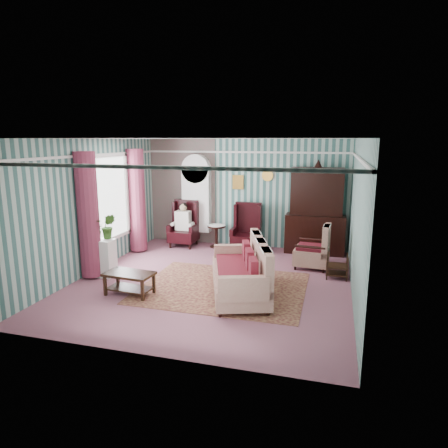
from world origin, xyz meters
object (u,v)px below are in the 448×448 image
(wingback_left, at_px, (183,224))
(nest_table, at_px, (337,266))
(wingback_right, at_px, (246,228))
(seated_woman, at_px, (183,225))
(round_side_table, at_px, (217,236))
(coffee_table, at_px, (130,284))
(plant_stand, at_px, (102,258))
(dresser_hutch, at_px, (316,208))
(sofa, at_px, (239,269))
(bookcase, at_px, (196,204))
(floral_armchair, at_px, (312,247))

(wingback_left, bearing_deg, nest_table, -20.85)
(wingback_right, relative_size, nest_table, 2.31)
(seated_woman, xyz_separation_m, round_side_table, (0.90, 0.15, -0.29))
(seated_woman, xyz_separation_m, nest_table, (4.07, -1.55, -0.32))
(round_side_table, xyz_separation_m, coffee_table, (-0.61, -3.70, -0.08))
(wingback_right, bearing_deg, coffee_table, -112.34)
(plant_stand, relative_size, coffee_table, 0.87)
(dresser_hutch, relative_size, wingback_right, 1.89)
(nest_table, xyz_separation_m, plant_stand, (-4.87, -1.20, 0.13))
(wingback_left, bearing_deg, coffee_table, -85.31)
(seated_woman, relative_size, sofa, 0.55)
(seated_woman, height_order, round_side_table, seated_woman)
(wingback_left, xyz_separation_m, wingback_right, (1.75, 0.00, 0.00))
(plant_stand, height_order, sofa, sofa)
(round_side_table, bearing_deg, wingback_right, -10.01)
(dresser_hutch, bearing_deg, wingback_left, -175.59)
(wingback_left, height_order, round_side_table, wingback_left)
(bookcase, relative_size, nest_table, 4.15)
(bookcase, xyz_separation_m, seated_woman, (-0.25, -0.39, -0.53))
(floral_armchair, bearing_deg, seated_woman, 78.94)
(wingback_left, relative_size, coffee_table, 1.36)
(plant_stand, distance_m, sofa, 3.10)
(bookcase, height_order, dresser_hutch, dresser_hutch)
(wingback_right, relative_size, round_side_table, 2.08)
(dresser_hutch, xyz_separation_m, wingback_right, (-1.75, -0.27, -0.55))
(nest_table, xyz_separation_m, floral_armchair, (-0.57, 0.60, 0.22))
(wingback_left, bearing_deg, floral_armchair, -15.19)
(sofa, bearing_deg, seated_woman, 18.66)
(seated_woman, distance_m, sofa, 3.78)
(nest_table, bearing_deg, bookcase, 153.08)
(bookcase, xyz_separation_m, dresser_hutch, (3.25, -0.12, 0.06))
(wingback_left, distance_m, floral_armchair, 3.63)
(wingback_right, bearing_deg, nest_table, -33.75)
(nest_table, height_order, floral_armchair, floral_armchair)
(seated_woman, height_order, plant_stand, seated_woman)
(round_side_table, bearing_deg, seated_woman, -170.54)
(bookcase, distance_m, round_side_table, 1.07)
(sofa, bearing_deg, bookcase, 12.36)
(sofa, bearing_deg, coffee_table, 86.52)
(dresser_hutch, relative_size, seated_woman, 2.00)
(bookcase, distance_m, wingback_right, 1.63)
(bookcase, bearing_deg, floral_armchair, -22.41)
(dresser_hutch, distance_m, wingback_left, 3.55)
(nest_table, distance_m, sofa, 2.31)
(wingback_right, distance_m, plant_stand, 3.76)
(sofa, bearing_deg, wingback_left, 18.66)
(bookcase, distance_m, coffee_table, 4.04)
(floral_armchair, xyz_separation_m, coffee_table, (-3.21, -2.60, -0.27))
(dresser_hutch, height_order, floral_armchair, dresser_hutch)
(dresser_hutch, distance_m, wingback_right, 1.86)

